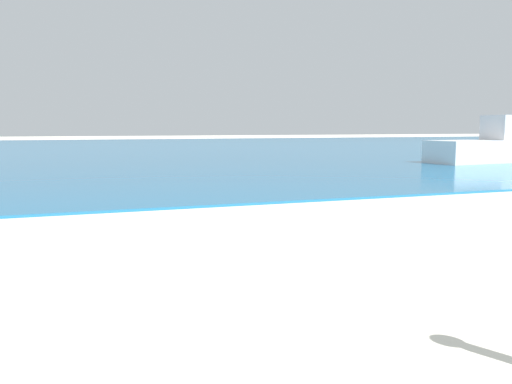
% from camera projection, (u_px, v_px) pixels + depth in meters
% --- Properties ---
extents(water, '(160.00, 60.00, 0.06)m').
position_uv_depth(water, '(80.00, 150.00, 38.78)').
color(water, '#1E6B9E').
rests_on(water, ground).
extents(boat_near, '(6.52, 2.55, 2.17)m').
position_uv_depth(boat_near, '(495.00, 146.00, 24.94)').
color(boat_near, white).
rests_on(boat_near, water).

